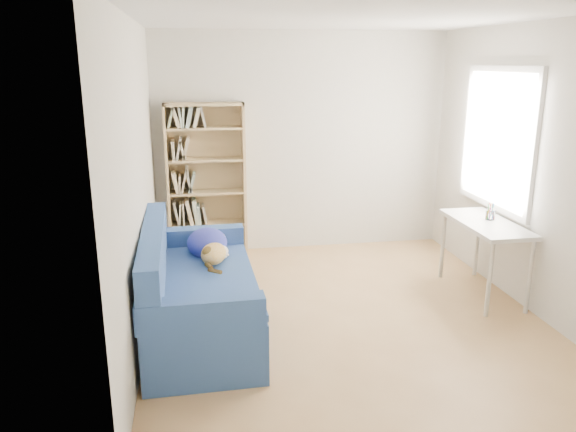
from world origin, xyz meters
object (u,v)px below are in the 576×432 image
object	(u,v)px
sofa	(196,293)
bookshelf	(207,188)
pen_cup	(490,213)
desk	(486,230)

from	to	relation	value
sofa	bookshelf	world-z (taller)	bookshelf
bookshelf	sofa	bearing A→B (deg)	-94.90
sofa	pen_cup	bearing A→B (deg)	7.01
sofa	desk	world-z (taller)	sofa
desk	pen_cup	distance (m)	0.18
bookshelf	pen_cup	world-z (taller)	bookshelf
desk	pen_cup	bearing A→B (deg)	44.48
sofa	desk	distance (m)	2.84
bookshelf	desk	xyz separation A→B (m)	(2.64, -1.61, -0.17)
sofa	pen_cup	world-z (taller)	sofa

